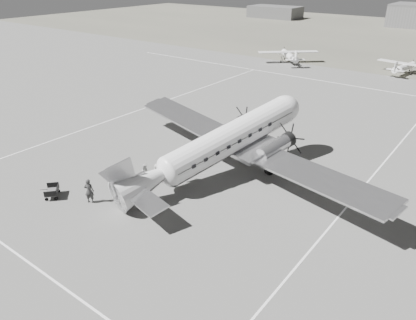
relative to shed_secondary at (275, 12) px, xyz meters
The scene contains 14 objects.
ground 127.49m from the shed_secondary, 64.44° to the right, with size 260.00×260.00×0.00m, color slate.
taxi_line_near 140.25m from the shed_secondary, 66.91° to the right, with size 60.00×0.15×0.01m, color white.
taxi_line_right 133.11m from the shed_secondary, 59.77° to the right, with size 0.15×80.00×0.01m, color white.
taxi_line_left 111.35m from the shed_secondary, 70.59° to the right, with size 0.15×60.00×0.01m, color white.
taxi_line_horizon 93.03m from the shed_secondary, 53.75° to the right, with size 90.00×0.15×0.01m, color white.
shed_secondary is the anchor object (origin of this frame).
dc3_airliner 125.10m from the shed_secondary, 63.38° to the right, with size 30.25×20.99×5.76m, color #BCBCBF, non-canonical shape.
light_plane_left 76.87m from the shed_secondary, 59.25° to the right, with size 11.68×9.47×2.42m, color white, non-canonical shape.
light_plane_right 85.97m from the shed_secondary, 46.28° to the right, with size 10.04×8.15×2.08m, color white, non-canonical shape.
baggage_cart_near 129.70m from the shed_secondary, 66.70° to the right, with size 1.69×1.19×0.95m, color #515151, non-canonical shape.
baggage_cart_far 132.11m from the shed_secondary, 68.97° to the right, with size 1.62×1.14×0.92m, color #515151, non-canonical shape.
ground_crew 132.04m from the shed_secondary, 67.49° to the right, with size 0.75×0.49×2.05m, color #2C2C2C.
ramp_agent 128.01m from the shed_secondary, 66.12° to the right, with size 0.87×0.68×1.80m, color silver.
passenger 127.18m from the shed_secondary, 65.82° to the right, with size 0.72×0.47×1.48m, color beige.
Camera 1 is at (19.63, -23.28, 16.90)m, focal length 35.00 mm.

